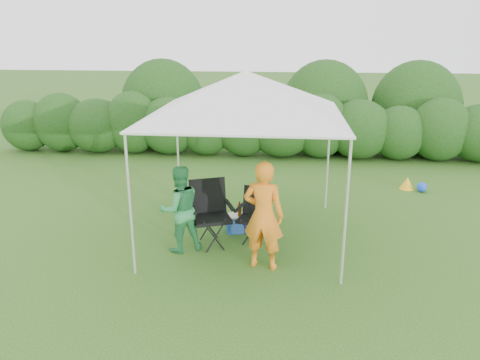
# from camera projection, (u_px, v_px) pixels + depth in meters

# --- Properties ---
(ground) EXTENTS (70.00, 70.00, 0.00)m
(ground) POSITION_uv_depth(u_px,v_px,m) (242.00, 248.00, 7.73)
(ground) COLOR #38651F
(hedge) EXTENTS (15.50, 1.53, 1.80)m
(hedge) POSITION_uv_depth(u_px,v_px,m) (266.00, 128.00, 13.15)
(hedge) COLOR #214B17
(hedge) RESTS_ON ground
(canopy) EXTENTS (3.10, 3.10, 2.83)m
(canopy) POSITION_uv_depth(u_px,v_px,m) (246.00, 94.00, 7.45)
(canopy) COLOR silver
(canopy) RESTS_ON ground
(chair_right) EXTENTS (0.65, 0.61, 0.90)m
(chair_right) POSITION_uv_depth(u_px,v_px,m) (255.00, 211.00, 7.91)
(chair_right) COLOR black
(chair_right) RESTS_ON ground
(chair_left) EXTENTS (0.81, 0.78, 1.08)m
(chair_left) POSITION_uv_depth(u_px,v_px,m) (210.00, 209.00, 7.75)
(chair_left) COLOR black
(chair_left) RESTS_ON ground
(man) EXTENTS (0.67, 0.51, 1.67)m
(man) POSITION_uv_depth(u_px,v_px,m) (264.00, 215.00, 6.87)
(man) COLOR orange
(man) RESTS_ON ground
(woman) EXTENTS (0.87, 0.81, 1.42)m
(woman) POSITION_uv_depth(u_px,v_px,m) (180.00, 209.00, 7.45)
(woman) COLOR #2D8C4C
(woman) RESTS_ON ground
(cooler) EXTENTS (0.44, 0.36, 0.32)m
(cooler) POSITION_uv_depth(u_px,v_px,m) (236.00, 223.00, 8.31)
(cooler) COLOR navy
(cooler) RESTS_ON ground
(bottle) EXTENTS (0.07, 0.07, 0.27)m
(bottle) POSITION_uv_depth(u_px,v_px,m) (240.00, 209.00, 8.18)
(bottle) COLOR #592D0C
(bottle) RESTS_ON cooler
(lawn_toy) EXTENTS (0.55, 0.46, 0.27)m
(lawn_toy) POSITION_uv_depth(u_px,v_px,m) (411.00, 184.00, 10.53)
(lawn_toy) COLOR yellow
(lawn_toy) RESTS_ON ground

